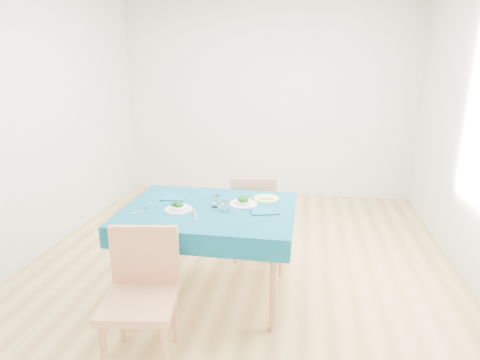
% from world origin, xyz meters
% --- Properties ---
extents(room_shell, '(4.02, 4.52, 2.73)m').
position_xyz_m(room_shell, '(0.00, 0.00, 1.35)').
color(room_shell, '#A68145').
rests_on(room_shell, ground).
extents(table, '(1.32, 1.00, 0.76)m').
position_xyz_m(table, '(-0.17, -0.49, 0.38)').
color(table, navy).
rests_on(table, ground).
extents(chair_near, '(0.51, 0.55, 1.11)m').
position_xyz_m(chair_near, '(-0.41, -1.32, 0.55)').
color(chair_near, '#B47B54').
rests_on(chair_near, ground).
extents(chair_far, '(0.48, 0.51, 1.03)m').
position_xyz_m(chair_far, '(0.08, 0.26, 0.52)').
color(chair_far, '#B47B54').
rests_on(chair_far, ground).
extents(bowl_near, '(0.21, 0.21, 0.06)m').
position_xyz_m(bowl_near, '(-0.38, -0.58, 0.79)').
color(bowl_near, white).
rests_on(bowl_near, table).
extents(bowl_far, '(0.22, 0.22, 0.07)m').
position_xyz_m(bowl_far, '(0.09, -0.37, 0.79)').
color(bowl_far, white).
rests_on(bowl_far, table).
extents(fork_near, '(0.07, 0.16, 0.00)m').
position_xyz_m(fork_near, '(-0.68, -0.65, 0.76)').
color(fork_near, silver).
rests_on(fork_near, table).
extents(knife_near, '(0.10, 0.22, 0.00)m').
position_xyz_m(knife_near, '(-0.23, -0.65, 0.76)').
color(knife_near, silver).
rests_on(knife_near, table).
extents(fork_far, '(0.09, 0.20, 0.00)m').
position_xyz_m(fork_far, '(-0.12, -0.39, 0.76)').
color(fork_far, silver).
rests_on(fork_far, table).
extents(knife_far, '(0.05, 0.19, 0.00)m').
position_xyz_m(knife_far, '(0.31, -0.42, 0.76)').
color(knife_far, silver).
rests_on(knife_far, table).
extents(napkin_near, '(0.21, 0.15, 0.01)m').
position_xyz_m(napkin_near, '(-0.51, -0.33, 0.76)').
color(napkin_near, '#0C4F6B').
rests_on(napkin_near, table).
extents(napkin_far, '(0.23, 0.19, 0.01)m').
position_xyz_m(napkin_far, '(0.28, -0.52, 0.76)').
color(napkin_far, '#0C4F6B').
rests_on(napkin_far, table).
extents(tumbler_center, '(0.07, 0.07, 0.09)m').
position_xyz_m(tumbler_center, '(-0.12, -0.46, 0.80)').
color(tumbler_center, white).
rests_on(tumbler_center, table).
extents(tumbler_side, '(0.06, 0.06, 0.08)m').
position_xyz_m(tumbler_side, '(-0.02, -0.55, 0.80)').
color(tumbler_side, white).
rests_on(tumbler_side, table).
extents(side_plate, '(0.22, 0.22, 0.01)m').
position_xyz_m(side_plate, '(0.26, -0.21, 0.76)').
color(side_plate, '#D0E46F').
rests_on(side_plate, table).
extents(bread_slice, '(0.12, 0.12, 0.01)m').
position_xyz_m(bread_slice, '(0.26, -0.21, 0.78)').
color(bread_slice, beige).
rests_on(bread_slice, side_plate).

